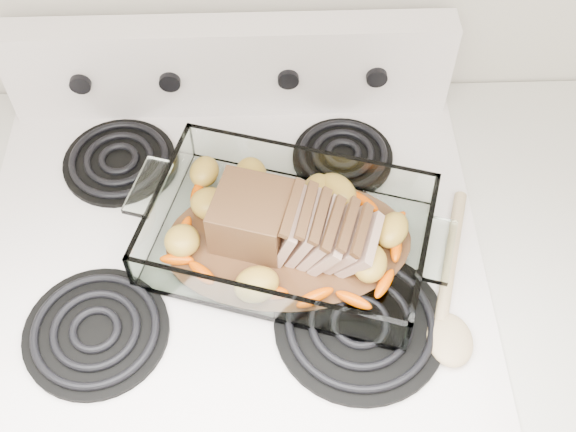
{
  "coord_description": "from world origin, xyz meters",
  "views": [
    {
      "loc": [
        0.07,
        1.01,
        1.88
      ],
      "look_at": [
        0.09,
        1.65,
        0.99
      ],
      "focal_mm": 45.0,
      "sensor_mm": 36.0,
      "label": 1
    }
  ],
  "objects_px": {
    "electric_range": "(244,359)",
    "pork_roast": "(278,226)",
    "counter_right": "(558,354)",
    "baking_dish": "(288,237)"
  },
  "relations": [
    {
      "from": "counter_right",
      "to": "baking_dish",
      "type": "bearing_deg",
      "value": -177.91
    },
    {
      "from": "electric_range",
      "to": "baking_dish",
      "type": "relative_size",
      "value": 2.71
    },
    {
      "from": "electric_range",
      "to": "counter_right",
      "type": "distance_m",
      "value": 0.67
    },
    {
      "from": "counter_right",
      "to": "pork_roast",
      "type": "height_order",
      "value": "pork_roast"
    },
    {
      "from": "baking_dish",
      "to": "electric_range",
      "type": "bearing_deg",
      "value": -176.83
    },
    {
      "from": "counter_right",
      "to": "pork_roast",
      "type": "distance_m",
      "value": 0.79
    },
    {
      "from": "electric_range",
      "to": "counter_right",
      "type": "bearing_deg",
      "value": -0.1
    },
    {
      "from": "counter_right",
      "to": "baking_dish",
      "type": "height_order",
      "value": "baking_dish"
    },
    {
      "from": "electric_range",
      "to": "pork_roast",
      "type": "relative_size",
      "value": 4.5
    },
    {
      "from": "baking_dish",
      "to": "pork_roast",
      "type": "distance_m",
      "value": 0.03
    }
  ]
}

